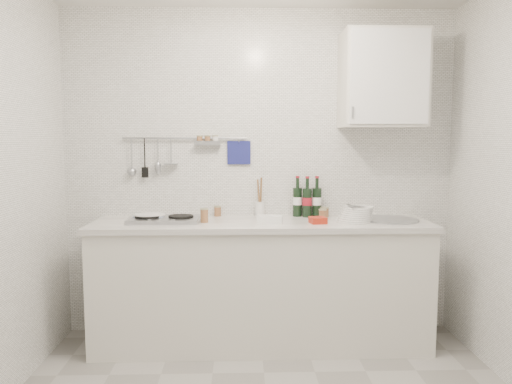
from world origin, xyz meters
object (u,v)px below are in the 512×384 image
at_px(plate_stack_sink, 356,214).
at_px(wine_bottles, 307,197).
at_px(wall_cabinet, 383,79).
at_px(utensil_crock, 260,207).
at_px(plate_stack_hob, 148,217).

relative_size(plate_stack_sink, wine_bottles, 0.89).
height_order(wall_cabinet, utensil_crock, wall_cabinet).
distance_m(wall_cabinet, plate_stack_hob, 2.00).
bearing_deg(plate_stack_sink, wall_cabinet, 34.29).
bearing_deg(utensil_crock, plate_stack_hob, -166.29).
relative_size(plate_stack_hob, wine_bottles, 0.79).
distance_m(plate_stack_sink, wine_bottles, 0.41).
xyz_separation_m(plate_stack_hob, plate_stack_sink, (1.51, -0.07, 0.03)).
distance_m(plate_stack_sink, utensil_crock, 0.74).
bearing_deg(wine_bottles, plate_stack_hob, -172.29).
relative_size(wall_cabinet, plate_stack_hob, 2.84).
bearing_deg(wall_cabinet, plate_stack_sink, -145.71).
height_order(wall_cabinet, wine_bottles, wall_cabinet).
bearing_deg(plate_stack_hob, plate_stack_sink, -2.75).
distance_m(plate_stack_hob, plate_stack_sink, 1.51).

